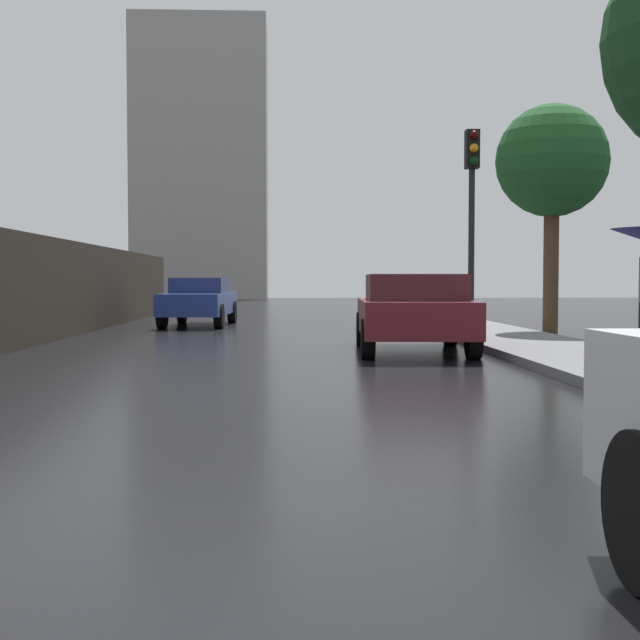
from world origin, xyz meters
The scene contains 6 objects.
ground centered at (0.00, 0.00, 0.00)m, with size 120.00×120.00×0.00m, color black.
car_maroon_near_kerb centered at (2.80, 11.20, 0.72)m, with size 2.09×4.32×1.36m.
car_blue_far_ahead centered at (-1.85, 20.45, 0.71)m, with size 1.90×4.65×1.33m.
traffic_light centered at (4.22, 13.06, 2.97)m, with size 0.26×0.39×4.05m.
street_tree_mid centered at (6.69, 15.95, 3.96)m, with size 2.58×2.58×5.30m.
distant_tower centered at (-5.45, 58.51, 9.63)m, with size 9.29×7.51×19.26m.
Camera 1 is at (0.60, -3.84, 1.25)m, focal length 48.63 mm.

